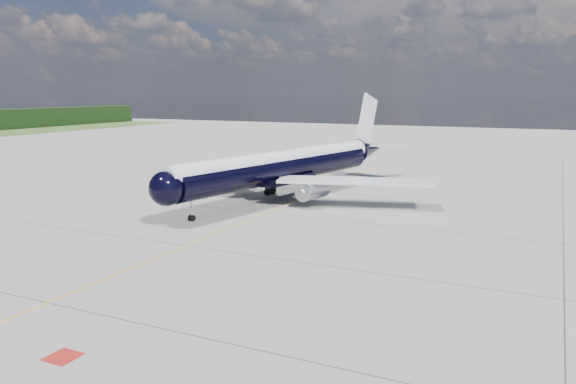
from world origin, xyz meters
name	(u,v)px	position (x,y,z in m)	size (l,w,h in m)	color
ground	(285,205)	(0.00, 30.00, 0.00)	(320.00, 320.00, 0.00)	gray
taxiway_centerline	(266,213)	(0.00, 25.00, 0.00)	(0.16, 160.00, 0.01)	#FAB10D
red_marking	(63,357)	(6.80, -10.00, 0.00)	(1.60, 1.60, 0.01)	maroon
main_airliner	(288,166)	(-1.78, 34.42, 4.09)	(36.71, 45.25, 13.17)	black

